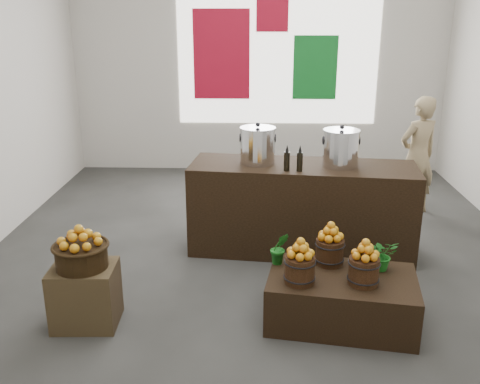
{
  "coord_description": "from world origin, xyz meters",
  "views": [
    {
      "loc": [
        -0.02,
        -5.3,
        2.53
      ],
      "look_at": [
        -0.18,
        -0.4,
        0.88
      ],
      "focal_mm": 40.0,
      "sensor_mm": 36.0,
      "label": 1
    }
  ],
  "objects_px": {
    "stock_pot_left": "(258,146)",
    "stock_pot_center": "(341,149)",
    "counter": "(302,208)",
    "wicker_basket": "(81,256)",
    "display_table": "(341,299)",
    "crate": "(85,295)",
    "shopper": "(418,156)"
  },
  "relations": [
    {
      "from": "wicker_basket",
      "to": "crate",
      "type": "bearing_deg",
      "value": 0.0
    },
    {
      "from": "shopper",
      "to": "stock_pot_center",
      "type": "bearing_deg",
      "value": 22.26
    },
    {
      "from": "shopper",
      "to": "crate",
      "type": "bearing_deg",
      "value": 13.98
    },
    {
      "from": "crate",
      "to": "wicker_basket",
      "type": "distance_m",
      "value": 0.36
    },
    {
      "from": "wicker_basket",
      "to": "display_table",
      "type": "xyz_separation_m",
      "value": [
        2.17,
        0.1,
        -0.41
      ]
    },
    {
      "from": "display_table",
      "to": "crate",
      "type": "bearing_deg",
      "value": -168.24
    },
    {
      "from": "stock_pot_center",
      "to": "shopper",
      "type": "height_order",
      "value": "shopper"
    },
    {
      "from": "wicker_basket",
      "to": "stock_pot_left",
      "type": "distance_m",
      "value": 2.24
    },
    {
      "from": "crate",
      "to": "display_table",
      "type": "xyz_separation_m",
      "value": [
        2.17,
        0.1,
        -0.05
      ]
    },
    {
      "from": "stock_pot_left",
      "to": "stock_pot_center",
      "type": "xyz_separation_m",
      "value": [
        0.87,
        -0.09,
        0.0
      ]
    },
    {
      "from": "crate",
      "to": "stock_pot_center",
      "type": "bearing_deg",
      "value": 33.46
    },
    {
      "from": "stock_pot_left",
      "to": "shopper",
      "type": "xyz_separation_m",
      "value": [
        2.08,
        1.19,
        -0.4
      ]
    },
    {
      "from": "stock_pot_left",
      "to": "wicker_basket",
      "type": "bearing_deg",
      "value": -131.6
    },
    {
      "from": "stock_pot_left",
      "to": "stock_pot_center",
      "type": "bearing_deg",
      "value": -6.2
    },
    {
      "from": "stock_pot_left",
      "to": "stock_pot_center",
      "type": "distance_m",
      "value": 0.88
    },
    {
      "from": "crate",
      "to": "counter",
      "type": "relative_size",
      "value": 0.22
    },
    {
      "from": "crate",
      "to": "counter",
      "type": "distance_m",
      "value": 2.5
    },
    {
      "from": "counter",
      "to": "shopper",
      "type": "bearing_deg",
      "value": 44.43
    },
    {
      "from": "wicker_basket",
      "to": "stock_pot_center",
      "type": "bearing_deg",
      "value": 33.46
    },
    {
      "from": "wicker_basket",
      "to": "stock_pot_center",
      "type": "relative_size",
      "value": 1.14
    },
    {
      "from": "stock_pot_left",
      "to": "shopper",
      "type": "distance_m",
      "value": 2.43
    },
    {
      "from": "stock_pot_left",
      "to": "shopper",
      "type": "height_order",
      "value": "shopper"
    },
    {
      "from": "shopper",
      "to": "wicker_basket",
      "type": "bearing_deg",
      "value": 13.98
    },
    {
      "from": "display_table",
      "to": "shopper",
      "type": "xyz_separation_m",
      "value": [
        1.35,
        2.72,
        0.56
      ]
    },
    {
      "from": "wicker_basket",
      "to": "stock_pot_left",
      "type": "relative_size",
      "value": 1.14
    },
    {
      "from": "shopper",
      "to": "counter",
      "type": "bearing_deg",
      "value": 13.5
    },
    {
      "from": "crate",
      "to": "stock_pot_left",
      "type": "distance_m",
      "value": 2.36
    },
    {
      "from": "crate",
      "to": "shopper",
      "type": "xyz_separation_m",
      "value": [
        3.52,
        2.82,
        0.51
      ]
    },
    {
      "from": "stock_pot_left",
      "to": "counter",
      "type": "bearing_deg",
      "value": -6.2
    },
    {
      "from": "crate",
      "to": "wicker_basket",
      "type": "xyz_separation_m",
      "value": [
        0.0,
        0.0,
        0.36
      ]
    },
    {
      "from": "counter",
      "to": "stock_pot_left",
      "type": "distance_m",
      "value": 0.84
    },
    {
      "from": "wicker_basket",
      "to": "counter",
      "type": "height_order",
      "value": "counter"
    }
  ]
}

